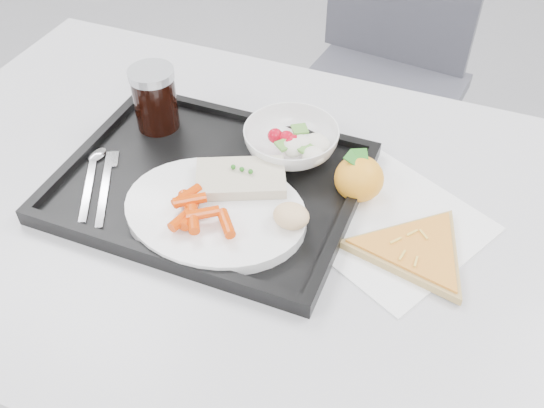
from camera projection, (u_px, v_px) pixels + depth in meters
table at (244, 234)px, 0.97m from camera, size 1.20×0.80×0.75m
chair at (386, 55)px, 1.64m from camera, size 0.46×0.46×0.93m
tray at (210, 184)px, 0.94m from camera, size 0.45×0.35×0.03m
dinner_plate at (215, 212)px, 0.87m from camera, size 0.27×0.27×0.02m
fish_fillet at (241, 178)px, 0.90m from camera, size 0.15×0.13×0.03m
bread_roll at (291, 216)px, 0.83m from camera, size 0.06×0.05×0.03m
salad_bowl at (291, 141)px, 0.97m from camera, size 0.15×0.15×0.05m
cola_glass at (155, 98)px, 1.00m from camera, size 0.08×0.08×0.11m
cutlery at (98, 175)px, 0.94m from camera, size 0.12×0.16×0.01m
napkin at (386, 222)px, 0.89m from camera, size 0.33×0.33×0.00m
tangerine at (359, 178)px, 0.91m from camera, size 0.08×0.08×0.07m
pizza_slice at (416, 250)px, 0.84m from camera, size 0.27×0.27×0.02m
carrot_pile at (195, 211)px, 0.84m from camera, size 0.11×0.09×0.02m
salad_contents at (303, 145)px, 0.94m from camera, size 0.10×0.08×0.03m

